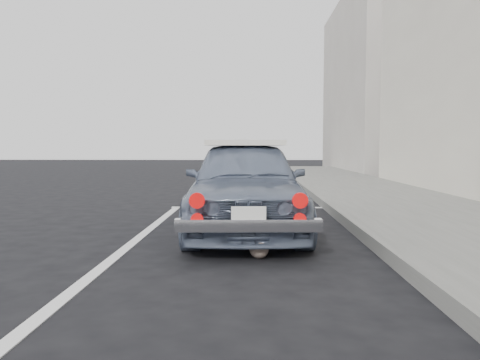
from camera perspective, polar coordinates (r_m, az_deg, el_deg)
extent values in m
cube|color=#FF5D16|center=(13.31, 20.78, 18.90)|extent=(0.10, 2.00, 1.60)
cube|color=#B3ACA2|center=(23.10, 16.41, 11.00)|extent=(3.50, 10.00, 8.00)
cube|color=silver|center=(8.73, 1.46, -3.35)|extent=(3.00, 0.12, 0.01)
cube|color=silver|center=(5.46, -13.53, -7.92)|extent=(0.12, 7.00, 0.01)
imported|color=slate|center=(6.22, 0.61, -0.57)|extent=(1.60, 3.72, 1.25)
cube|color=white|center=(6.57, 0.55, 4.52)|extent=(1.08, 1.43, 0.07)
cube|color=silver|center=(4.48, 1.04, -5.52)|extent=(1.41, 0.17, 0.12)
cube|color=white|center=(4.42, 1.06, -4.34)|extent=(0.33, 0.03, 0.17)
cylinder|color=red|center=(4.43, -5.27, -2.51)|extent=(0.15, 0.04, 0.15)
cylinder|color=red|center=(4.45, 7.34, -2.49)|extent=(0.15, 0.04, 0.15)
cylinder|color=red|center=(4.45, -5.25, -4.81)|extent=(0.12, 0.04, 0.12)
cylinder|color=red|center=(4.48, 7.32, -4.78)|extent=(0.12, 0.04, 0.12)
ellipsoid|color=#7A6E5D|center=(4.79, 2.32, -8.30)|extent=(0.23, 0.33, 0.19)
sphere|color=#7A6E5D|center=(4.64, 2.55, -7.89)|extent=(0.12, 0.12, 0.12)
cone|color=#7A6E5D|center=(4.63, 2.16, -7.18)|extent=(0.04, 0.04, 0.05)
cone|color=#7A6E5D|center=(4.63, 2.95, -7.16)|extent=(0.04, 0.04, 0.05)
cylinder|color=#7A6E5D|center=(4.96, 2.59, -8.63)|extent=(0.12, 0.19, 0.03)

